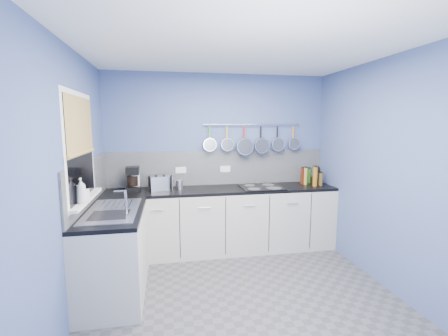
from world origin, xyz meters
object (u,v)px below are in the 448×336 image
object	(u,v)px
soap_bottle_b	(84,192)
hob	(261,187)
toaster	(160,183)
canister	(180,185)
soap_bottle_a	(81,191)
coffee_maker	(133,179)
paper_towel	(135,181)

from	to	relation	value
soap_bottle_b	hob	distance (m)	2.33
toaster	hob	distance (m)	1.40
toaster	canister	distance (m)	0.26
soap_bottle_a	hob	xyz separation A→B (m)	(2.09, 1.08, -0.26)
coffee_maker	soap_bottle_a	bearing A→B (deg)	-106.99
toaster	canister	size ratio (longest dim) A/B	2.32
coffee_maker	toaster	xyz separation A→B (m)	(0.36, 0.00, -0.07)
paper_towel	coffee_maker	xyz separation A→B (m)	(-0.03, -0.03, 0.03)
toaster	hob	bearing A→B (deg)	-21.63
toaster	paper_towel	bearing A→B (deg)	157.94
soap_bottle_b	coffee_maker	distance (m)	1.16
coffee_maker	soap_bottle_b	bearing A→B (deg)	-108.02
soap_bottle_a	canister	bearing A→B (deg)	50.68
soap_bottle_a	paper_towel	bearing A→B (deg)	73.31
soap_bottle_b	coffee_maker	size ratio (longest dim) A/B	0.54
hob	paper_towel	bearing A→B (deg)	175.63
soap_bottle_a	canister	size ratio (longest dim) A/B	1.89
paper_towel	canister	xyz separation A→B (m)	(0.59, -0.05, -0.07)
hob	soap_bottle_a	bearing A→B (deg)	-152.69
coffee_maker	toaster	bearing A→B (deg)	-1.00
canister	hob	size ratio (longest dim) A/B	0.22
soap_bottle_b	toaster	xyz separation A→B (m)	(0.69, 1.11, -0.14)
canister	toaster	bearing A→B (deg)	174.65
soap_bottle_b	coffee_maker	xyz separation A→B (m)	(0.33, 1.10, -0.08)
soap_bottle_b	coffee_maker	world-z (taller)	soap_bottle_b
soap_bottle_b	hob	size ratio (longest dim) A/B	0.30
toaster	canister	xyz separation A→B (m)	(0.26, -0.02, -0.03)
soap_bottle_a	coffee_maker	bearing A→B (deg)	74.25
soap_bottle_a	paper_towel	world-z (taller)	soap_bottle_a
soap_bottle_a	hob	distance (m)	2.36
soap_bottle_a	coffee_maker	world-z (taller)	soap_bottle_a
soap_bottle_a	paper_towel	distance (m)	1.27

